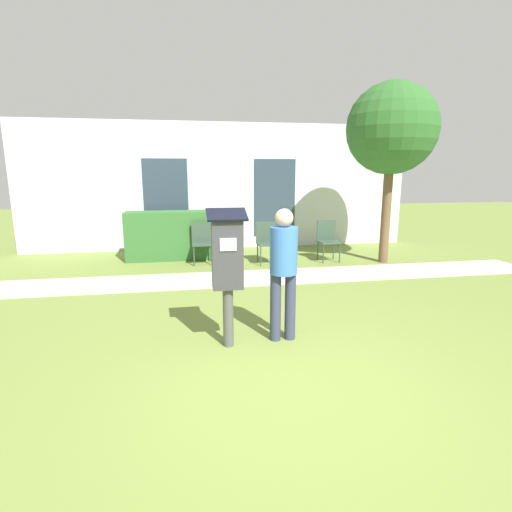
% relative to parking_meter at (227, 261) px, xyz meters
% --- Properties ---
extents(ground_plane, '(40.00, 40.00, 0.00)m').
position_rel_parking_meter_xyz_m(ground_plane, '(0.49, -1.09, -1.02)').
color(ground_plane, olive).
extents(sidewalk, '(12.00, 1.10, 0.02)m').
position_rel_parking_meter_xyz_m(sidewalk, '(0.49, 2.89, -1.01)').
color(sidewalk, beige).
rests_on(sidewalk, ground).
extents(building_facade, '(10.00, 0.26, 3.20)m').
position_rel_parking_meter_xyz_m(building_facade, '(0.49, 6.15, 0.58)').
color(building_facade, silver).
rests_on(building_facade, ground).
extents(parking_meter, '(0.44, 0.31, 1.59)m').
position_rel_parking_meter_xyz_m(parking_meter, '(0.00, 0.00, 0.00)').
color(parking_meter, '#4C4C4C').
rests_on(parking_meter, ground).
extents(person_standing, '(0.32, 0.32, 1.58)m').
position_rel_parking_meter_xyz_m(person_standing, '(0.66, 0.07, -0.09)').
color(person_standing, '#333851').
rests_on(person_standing, ground).
extents(outdoor_chair_left, '(0.44, 0.44, 0.90)m').
position_rel_parking_meter_xyz_m(outdoor_chair_left, '(-0.11, 4.39, -0.49)').
color(outdoor_chair_left, '#334738').
rests_on(outdoor_chair_left, ground).
extents(outdoor_chair_middle, '(0.44, 0.44, 0.90)m').
position_rel_parking_meter_xyz_m(outdoor_chair_middle, '(1.30, 4.13, -0.49)').
color(outdoor_chair_middle, '#334738').
rests_on(outdoor_chair_middle, ground).
extents(outdoor_chair_right, '(0.44, 0.44, 0.90)m').
position_rel_parking_meter_xyz_m(outdoor_chair_right, '(2.70, 4.14, -0.49)').
color(outdoor_chair_right, '#334738').
rests_on(outdoor_chair_right, ground).
extents(hedge_row, '(2.12, 0.60, 1.10)m').
position_rel_parking_meter_xyz_m(hedge_row, '(-0.73, 4.90, -0.47)').
color(hedge_row, '#33662D').
rests_on(hedge_row, ground).
extents(tree, '(1.90, 1.90, 3.82)m').
position_rel_parking_meter_xyz_m(tree, '(3.87, 3.75, 1.83)').
color(tree, brown).
rests_on(tree, ground).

